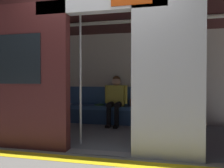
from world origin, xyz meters
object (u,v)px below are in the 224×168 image
book (100,105)px  handbag (136,103)px  train_car (112,56)px  person_seated (116,97)px  grab_pole_door (80,77)px  bench_seat (123,110)px  grab_pole_far (132,77)px

book → handbag: bearing=-158.6°
handbag → book: size_ratio=1.18×
train_car → person_seated: train_car is taller
grab_pole_door → bench_seat: bearing=-103.6°
book → train_car: bearing=138.7°
train_car → grab_pole_far: 0.91m
person_seated → handbag: bearing=-166.4°
train_car → bench_seat: (-0.06, -0.96, -1.21)m
bench_seat → grab_pole_far: grab_pole_far is taller
bench_seat → book: 0.61m
train_car → book: size_ratio=29.09×
handbag → grab_pole_door: bearing=68.2°
person_seated → book: size_ratio=5.29×
train_car → handbag: size_ratio=24.62×
bench_seat → grab_pole_door: size_ratio=1.26×
book → grab_pole_far: 2.05m
handbag → book: (0.89, 0.01, -0.07)m
bench_seat → book: book is taller
train_car → grab_pole_door: train_car is taller
bench_seat → grab_pole_far: bearing=104.7°
bench_seat → grab_pole_far: (-0.42, 1.60, 0.78)m
grab_pole_door → person_seated: bearing=-98.4°
grab_pole_far → train_car: bearing=-53.1°
person_seated → bench_seat: bearing=-162.8°
bench_seat → grab_pole_door: grab_pole_door is taller
handbag → grab_pole_far: (-0.12, 1.66, 0.59)m
person_seated → grab_pole_door: (0.25, 1.68, 0.45)m
book → grab_pole_far: bearing=142.4°
train_car → handbag: 1.49m
bench_seat → person_seated: size_ratio=2.41×
train_car → handbag: (-0.36, -1.02, -1.02)m
book → grab_pole_door: (-0.18, 1.78, 0.66)m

